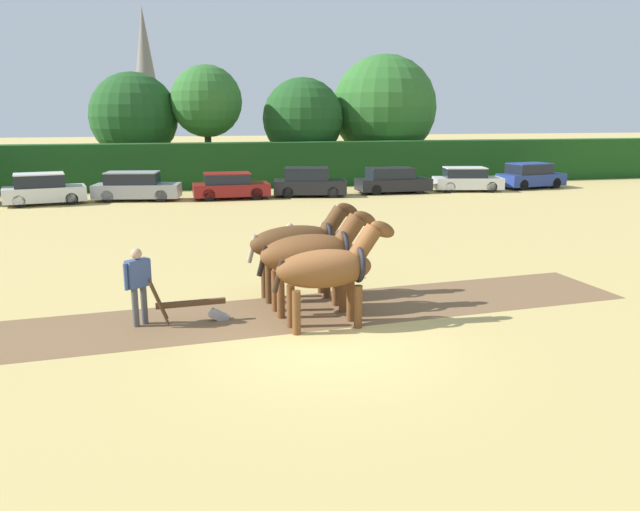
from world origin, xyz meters
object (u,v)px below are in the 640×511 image
object	(u,v)px
parked_car_right	(392,181)
parked_car_far_right	(467,180)
tree_center_left	(206,102)
tree_center	(303,119)
parked_car_left	(43,190)
draft_horse_lead_right	(313,254)
parked_car_end_right	(530,176)
plow	(197,308)
farmer_at_plow	(138,281)
parked_car_center	(230,186)
tree_left	(134,117)
parked_car_center_left	(136,187)
tree_center_right	(384,108)
parked_car_center_right	(309,183)
draft_horse_trail_left	(300,243)
church_spire	(146,81)
farmer_beside_team	(290,247)
draft_horse_lead_left	(330,268)

from	to	relation	value
parked_car_right	parked_car_far_right	size ratio (longest dim) A/B	1.00
tree_center_left	parked_car_right	bearing A→B (deg)	-37.35
tree_center	parked_car_left	bearing A→B (deg)	-150.93
draft_horse_lead_right	parked_car_end_right	world-z (taller)	draft_horse_lead_right
parked_car_right	tree_center	bearing A→B (deg)	113.64
plow	farmer_at_plow	world-z (taller)	farmer_at_plow
tree_center	parked_car_center	size ratio (longest dim) A/B	1.70
tree_left	draft_horse_lead_right	xyz separation A→B (m)	(5.36, -29.43, -2.95)
tree_center	parked_car_right	world-z (taller)	tree_center
tree_center_left	draft_horse_lead_right	bearing A→B (deg)	-88.56
draft_horse_lead_right	parked_car_center_left	world-z (taller)	draft_horse_lead_right
tree_center_right	parked_car_far_right	world-z (taller)	tree_center_right
tree_center_left	farmer_at_plow	bearing A→B (deg)	-96.43
draft_horse_lead_right	parked_car_end_right	size ratio (longest dim) A/B	0.67
tree_center_left	parked_car_end_right	xyz separation A→B (m)	(19.26, -7.35, -4.54)
tree_center_right	parked_car_left	distance (m)	23.72
parked_car_center_left	parked_car_end_right	world-z (taller)	parked_car_end_right
tree_center_left	parked_car_center_right	world-z (taller)	tree_center_left
farmer_at_plow	parked_car_center_right	bearing A→B (deg)	119.69
draft_horse_lead_right	parked_car_center_right	distance (m)	20.85
tree_center_right	draft_horse_trail_left	xyz separation A→B (m)	(-11.94, -28.50, -3.52)
parked_car_center_right	parked_car_right	xyz separation A→B (m)	(5.05, 0.32, -0.06)
parked_car_center_left	parked_car_right	bearing A→B (deg)	9.57
tree_center_right	church_spire	world-z (taller)	church_spire
tree_center_right	farmer_beside_team	world-z (taller)	tree_center_right
draft_horse_lead_right	parked_car_left	bearing A→B (deg)	111.03
parked_car_end_right	farmer_beside_team	bearing A→B (deg)	-145.97
plow	parked_car_far_right	xyz separation A→B (m)	(16.67, 20.69, 0.37)
parked_car_center_left	tree_center	bearing A→B (deg)	46.73
parked_car_right	farmer_beside_team	bearing A→B (deg)	-118.06
parked_car_right	parked_car_far_right	distance (m)	4.62
tree_center_left	church_spire	xyz separation A→B (m)	(-4.45, 22.63, 2.29)
parked_car_far_right	church_spire	bearing A→B (deg)	133.80
plow	parked_car_far_right	distance (m)	26.57
parked_car_center	parked_car_center_right	size ratio (longest dim) A/B	0.96
tree_center_left	church_spire	size ratio (longest dim) A/B	0.53
parked_car_right	tree_center_left	bearing A→B (deg)	142.40
parked_car_left	parked_car_center	size ratio (longest dim) A/B	1.03
church_spire	draft_horse_lead_left	distance (m)	52.84
draft_horse_trail_left	parked_car_far_right	distance (m)	23.91
tree_center_right	parked_car_center_left	xyz separation A→B (m)	(-16.88, -8.93, -4.20)
tree_center_left	parked_car_left	distance (m)	12.78
parked_car_end_right	church_spire	bearing A→B (deg)	118.07
tree_center	parked_car_center	distance (m)	10.91
draft_horse_lead_left	farmer_at_plow	world-z (taller)	draft_horse_lead_left
tree_left	tree_center	bearing A→B (deg)	-2.88
parked_car_center	draft_horse_lead_left	bearing A→B (deg)	-90.03
tree_center	parked_car_center_right	distance (m)	9.26
draft_horse_trail_left	parked_car_right	world-z (taller)	draft_horse_trail_left
tree_center_right	draft_horse_trail_left	distance (m)	31.10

